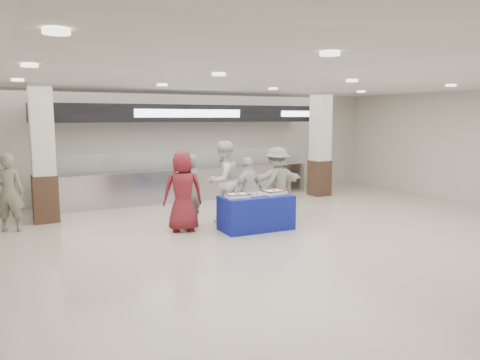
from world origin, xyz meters
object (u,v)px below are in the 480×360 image
chef_short (248,190)px  civilian_white (277,183)px  soldier_a (190,191)px  cupcake_tray (257,194)px  civilian_maroon (183,191)px  sheet_cake_right (273,192)px  soldier_bg (9,192)px  display_table (256,213)px  chef_tall (223,182)px  soldier_b (277,182)px  sheet_cake_left (237,195)px

chef_short → civilian_white: 1.01m
soldier_a → civilian_white: (2.26, -0.09, 0.04)m
cupcake_tray → civilian_maroon: civilian_maroon is taller
chef_short → civilian_white: (0.97, 0.28, 0.08)m
sheet_cake_right → cupcake_tray: (-0.42, 0.02, -0.02)m
civilian_maroon → civilian_white: size_ratio=1.02×
civilian_white → soldier_bg: (-5.86, 1.44, -0.01)m
civilian_white → soldier_bg: size_ratio=1.01×
chef_short → display_table: bearing=57.2°
civilian_maroon → soldier_bg: civilian_maroon is taller
chef_tall → soldier_a: bearing=-15.7°
display_table → soldier_b: (1.12, 0.91, 0.49)m
cupcake_tray → soldier_b: soldier_b is taller
cupcake_tray → soldier_bg: size_ratio=0.27×
civilian_maroon → chef_short: size_ratio=1.12×
soldier_a → sheet_cake_left: bearing=107.2°
civilian_maroon → soldier_b: 2.57m
chef_tall → civilian_white: size_ratio=1.11×
civilian_white → chef_tall: bearing=-7.0°
sheet_cake_left → cupcake_tray: bearing=3.3°
soldier_a → chef_tall: (0.86, 0.06, 0.14)m
sheet_cake_left → civilian_maroon: (-0.99, 0.63, 0.07)m
soldier_a → chef_tall: chef_tall is taller
chef_tall → civilian_white: (1.40, -0.14, -0.10)m
cupcake_tray → soldier_a: 1.52m
soldier_a → soldier_b: (2.25, -0.10, 0.05)m
display_table → soldier_a: size_ratio=0.96×
display_table → cupcake_tray: 0.41m
display_table → civilian_maroon: civilian_maroon is taller
soldier_a → soldier_bg: size_ratio=0.96×
chef_short → civilian_white: size_ratio=0.91×
display_table → sheet_cake_right: size_ratio=2.85×
display_table → soldier_b: soldier_b is taller
sheet_cake_right → sheet_cake_left: bearing=-179.5°
cupcake_tray → chef_short: chef_short is taller
soldier_b → soldier_bg: size_ratio=1.02×
cupcake_tray → soldier_a: bearing=140.0°
soldier_a → chef_short: soldier_a is taller
soldier_a → chef_short: bearing=147.2°
soldier_b → soldier_bg: (-5.84, 1.46, -0.02)m
sheet_cake_right → soldier_a: soldier_a is taller
soldier_bg → soldier_b: bearing=-173.2°
chef_short → soldier_bg: size_ratio=0.91×
chef_short → soldier_bg: bearing=-38.3°
soldier_bg → soldier_a: bearing=-179.9°
sheet_cake_right → civilian_white: 1.14m
soldier_a → chef_short: (1.29, -0.37, -0.04)m
display_table → civilian_white: size_ratio=0.91×
chef_short → soldier_b: (0.96, 0.27, 0.09)m
civilian_maroon → sheet_cake_left: bearing=160.7°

